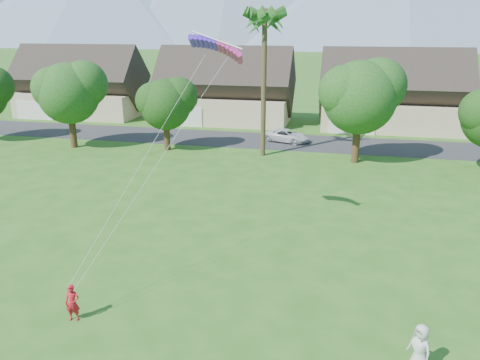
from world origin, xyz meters
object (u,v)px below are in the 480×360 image
(watcher, at_px, (420,348))
(parafoil_kite, at_px, (218,45))
(parked_car, at_px, (287,136))
(kite_flyer, at_px, (73,303))

(watcher, height_order, parafoil_kite, parafoil_kite)
(parafoil_kite, bearing_deg, watcher, -43.61)
(watcher, xyz_separation_m, parked_car, (-8.26, 31.43, -0.26))
(kite_flyer, xyz_separation_m, watcher, (12.81, -0.10, 0.12))
(kite_flyer, distance_m, parked_car, 31.67)
(watcher, bearing_deg, parafoil_kite, -173.13)
(parked_car, bearing_deg, watcher, -148.38)
(kite_flyer, xyz_separation_m, parked_car, (4.55, 31.34, -0.14))
(watcher, bearing_deg, parked_car, 154.80)
(watcher, height_order, parked_car, watcher)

